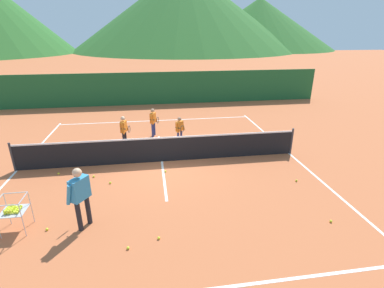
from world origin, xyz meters
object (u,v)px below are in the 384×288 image
at_px(tennis_net, 161,149).
at_px(tennis_ball_10, 159,238).
at_px(instructor, 80,193).
at_px(tennis_ball_0, 47,229).
at_px(student_1, 153,120).
at_px(student_2, 180,128).
at_px(tennis_ball_2, 165,171).
at_px(tennis_ball_6, 59,173).
at_px(ball_cart, 13,210).
at_px(tennis_ball_7, 94,176).
at_px(student_0, 124,129).
at_px(tennis_ball_4, 110,183).
at_px(tennis_ball_3, 296,181).
at_px(tennis_ball_8, 331,221).
at_px(tennis_ball_1, 128,248).

height_order(tennis_net, tennis_ball_10, tennis_net).
relative_size(instructor, tennis_ball_0, 23.92).
xyz_separation_m(student_1, student_2, (1.09, -1.20, -0.06)).
xyz_separation_m(student_1, tennis_ball_2, (0.29, -3.82, -0.75)).
height_order(tennis_ball_0, tennis_ball_6, same).
xyz_separation_m(student_1, ball_cart, (-3.52, -6.38, -0.19)).
distance_m(tennis_ball_0, tennis_ball_2, 4.10).
height_order(tennis_ball_6, tennis_ball_7, same).
distance_m(student_1, tennis_ball_7, 4.44).
height_order(instructor, tennis_ball_2, instructor).
distance_m(student_0, student_1, 1.68).
bearing_deg(tennis_ball_4, tennis_net, 40.01).
relative_size(tennis_ball_2, tennis_ball_4, 1.00).
bearing_deg(tennis_ball_7, tennis_ball_4, -41.32).
distance_m(student_0, tennis_ball_4, 3.32).
bearing_deg(student_2, tennis_ball_3, -48.95).
height_order(student_0, tennis_ball_8, student_0).
relative_size(tennis_ball_1, tennis_ball_4, 1.00).
bearing_deg(ball_cart, tennis_net, 42.93).
bearing_deg(tennis_ball_1, tennis_ball_10, 18.28).
bearing_deg(tennis_ball_7, ball_cart, -118.86).
relative_size(tennis_ball_7, tennis_ball_8, 1.00).
bearing_deg(tennis_ball_10, ball_cart, 165.87).
relative_size(student_1, tennis_ball_10, 19.26).
bearing_deg(tennis_ball_7, instructor, -85.08).
height_order(student_1, tennis_ball_3, student_1).
bearing_deg(student_2, student_0, 178.31).
height_order(tennis_ball_4, tennis_ball_8, same).
height_order(tennis_ball_8, tennis_ball_10, same).
distance_m(instructor, tennis_ball_6, 3.51).
distance_m(tennis_ball_6, tennis_ball_8, 8.60).
bearing_deg(tennis_ball_2, tennis_ball_7, -179.82).
relative_size(instructor, ball_cart, 1.81).
xyz_separation_m(tennis_ball_7, tennis_ball_8, (6.46, -3.43, 0.00)).
height_order(instructor, tennis_ball_0, instructor).
height_order(tennis_ball_2, tennis_ball_4, same).
bearing_deg(instructor, tennis_ball_1, -42.15).
bearing_deg(tennis_ball_0, tennis_ball_4, 59.27).
height_order(tennis_ball_3, tennis_ball_6, same).
xyz_separation_m(student_0, tennis_ball_8, (5.58, -6.13, -0.76)).
height_order(instructor, tennis_ball_7, instructor).
bearing_deg(tennis_ball_2, tennis_ball_0, -138.94).
bearing_deg(tennis_ball_6, student_2, 26.59).
xyz_separation_m(tennis_net, tennis_ball_8, (4.12, -4.36, -0.47)).
relative_size(ball_cart, tennis_ball_3, 13.22).
distance_m(student_0, tennis_ball_8, 8.33).
distance_m(instructor, student_1, 6.75).
bearing_deg(tennis_ball_2, instructor, -129.43).
relative_size(student_1, tennis_ball_2, 19.26).
bearing_deg(tennis_ball_2, tennis_ball_3, -17.08).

